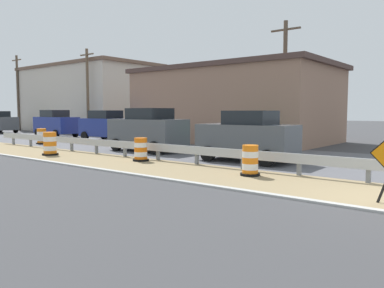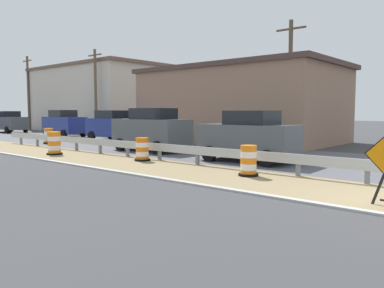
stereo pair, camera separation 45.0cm
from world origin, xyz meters
name	(u,v)px [view 1 (the left image)]	position (x,y,z in m)	size (l,w,h in m)	color
guardrail_median	(331,162)	(1.94, 2.47, 0.52)	(0.18, 41.83, 0.71)	#ADB2B7
traffic_barrel_nearest	(250,162)	(0.98, 4.73, 0.44)	(0.64, 0.64, 0.99)	orange
traffic_barrel_close	(141,151)	(1.33, 10.13, 0.43)	(0.67, 0.67, 0.97)	orange
traffic_barrel_mid	(50,145)	(0.15, 15.05, 0.49)	(0.74, 0.74, 1.09)	orange
traffic_barrel_far	(42,137)	(3.26, 21.20, 0.44)	(0.71, 0.71, 0.98)	orange
car_lead_near_lane	(148,130)	(4.30, 12.71, 1.11)	(2.11, 4.17, 2.22)	#4C5156
car_lead_far_lane	(247,136)	(3.88, 6.56, 1.04)	(2.05, 4.06, 2.09)	#4C5156
car_mid_far_lane	(107,126)	(7.61, 20.12, 1.06)	(2.09, 4.28, 2.13)	navy
car_distant_c	(56,124)	(7.67, 26.69, 1.08)	(2.01, 4.24, 2.18)	navy
roadside_shop_near	(235,105)	(12.89, 12.89, 2.54)	(8.11, 13.24, 5.05)	#93705B
roadside_shop_far	(89,99)	(15.23, 32.59, 3.41)	(8.07, 15.19, 6.79)	beige
utility_pole_near	(285,82)	(11.22, 8.43, 3.78)	(0.24, 1.80, 7.25)	brown
utility_pole_mid	(88,90)	(10.85, 26.73, 3.89)	(0.24, 1.80, 7.47)	brown
utility_pole_far	(18,92)	(11.22, 39.71, 4.21)	(0.24, 1.80, 8.11)	brown
bush_roadside	(257,137)	(7.92, 8.37, 0.75)	(2.31, 2.31, 1.50)	#1E4C23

